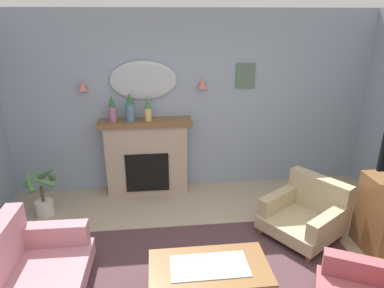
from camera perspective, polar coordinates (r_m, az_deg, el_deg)
name	(u,v)px	position (r m, az deg, el deg)	size (l,w,h in m)	color
wall_back	(192,103)	(5.24, 0.07, 6.87)	(6.46, 0.10, 2.69)	#8C9EB2
fireplace	(147,157)	(5.24, -7.50, -2.23)	(1.36, 0.36, 1.16)	tan
mantel_vase_centre	(112,109)	(5.00, -13.10, 5.66)	(0.11, 0.11, 0.38)	#9E6084
mantel_vase_right	(130,109)	(4.98, -10.22, 5.73)	(0.14, 0.14, 0.41)	#4C7093
mantel_vase_left	(148,109)	(4.97, -7.33, 5.80)	(0.10, 0.10, 0.34)	tan
wall_mirror	(143,80)	(5.05, -8.08, 10.40)	(0.96, 0.06, 0.56)	#B2BCC6
wall_sconce_left	(82,86)	(5.11, -17.75, 9.17)	(0.14, 0.14, 0.14)	#D17066
wall_sconce_right	(202,83)	(5.06, 1.74, 10.03)	(0.14, 0.14, 0.14)	#D17066
framed_picture	(245,76)	(5.23, 8.86, 11.15)	(0.28, 0.03, 0.36)	#4C6B56
coffee_table	(209,271)	(3.36, 2.88, -20.34)	(1.10, 0.60, 0.45)	brown
armchair_beside_couch	(306,212)	(4.55, 18.46, -10.70)	(1.13, 1.12, 0.71)	tan
potted_plant_small_fern	(42,192)	(5.09, -23.61, -7.31)	(0.47, 0.47, 0.72)	silver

